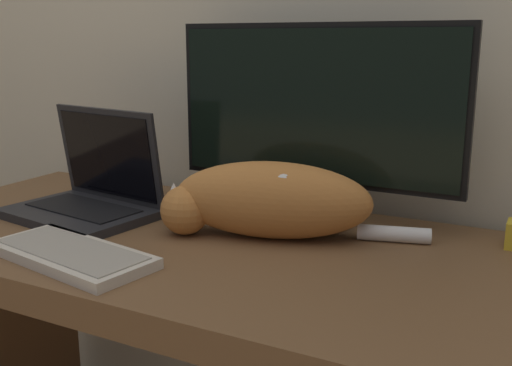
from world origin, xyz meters
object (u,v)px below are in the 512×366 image
object	(u,v)px
external_keyboard	(71,254)
cat	(265,199)
monitor	(315,116)
laptop	(88,194)

from	to	relation	value
external_keyboard	cat	xyz separation A→B (m)	(0.26, 0.28, 0.07)
monitor	cat	xyz separation A→B (m)	(-0.05, -0.14, -0.16)
monitor	laptop	distance (m)	0.55
monitor	cat	world-z (taller)	monitor
external_keyboard	cat	bearing A→B (deg)	57.55
external_keyboard	cat	size ratio (longest dim) A/B	0.68
laptop	cat	world-z (taller)	laptop
monitor	laptop	bearing A→B (deg)	-159.08
external_keyboard	cat	distance (m)	0.39
laptop	external_keyboard	size ratio (longest dim) A/B	1.00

